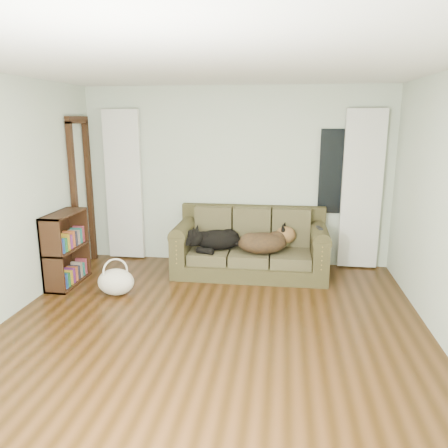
# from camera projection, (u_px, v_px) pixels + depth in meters

# --- Properties ---
(floor) EXTENTS (5.00, 5.00, 0.00)m
(floor) POSITION_uv_depth(u_px,v_px,m) (208.00, 339.00, 4.34)
(floor) COLOR #311D09
(floor) RESTS_ON ground
(ceiling) EXTENTS (5.00, 5.00, 0.00)m
(ceiling) POSITION_uv_depth(u_px,v_px,m) (205.00, 63.00, 3.73)
(ceiling) COLOR white
(ceiling) RESTS_ON ground
(wall_back) EXTENTS (4.50, 0.04, 2.60)m
(wall_back) POSITION_uv_depth(u_px,v_px,m) (236.00, 177.00, 6.44)
(wall_back) COLOR #B1C3A9
(wall_back) RESTS_ON ground
(curtain_left) EXTENTS (0.55, 0.08, 2.25)m
(curtain_left) POSITION_uv_depth(u_px,v_px,m) (124.00, 185.00, 6.62)
(curtain_left) COLOR silver
(curtain_left) RESTS_ON ground
(curtain_right) EXTENTS (0.55, 0.08, 2.25)m
(curtain_right) POSITION_uv_depth(u_px,v_px,m) (362.00, 190.00, 6.16)
(curtain_right) COLOR silver
(curtain_right) RESTS_ON ground
(window_pane) EXTENTS (0.50, 0.03, 1.20)m
(window_pane) POSITION_uv_depth(u_px,v_px,m) (337.00, 172.00, 6.20)
(window_pane) COLOR black
(window_pane) RESTS_ON wall_back
(door_casing) EXTENTS (0.07, 0.60, 2.10)m
(door_casing) POSITION_uv_depth(u_px,v_px,m) (82.00, 195.00, 6.36)
(door_casing) COLOR black
(door_casing) RESTS_ON ground
(sofa) EXTENTS (2.10, 0.91, 0.86)m
(sofa) POSITION_uv_depth(u_px,v_px,m) (250.00, 242.00, 6.10)
(sofa) COLOR #2D2818
(sofa) RESTS_ON floor
(dog_black_lab) EXTENTS (0.72, 0.56, 0.28)m
(dog_black_lab) POSITION_uv_depth(u_px,v_px,m) (215.00, 240.00, 6.11)
(dog_black_lab) COLOR black
(dog_black_lab) RESTS_ON sofa
(dog_shepherd) EXTENTS (0.78, 0.62, 0.31)m
(dog_shepherd) POSITION_uv_depth(u_px,v_px,m) (265.00, 242.00, 5.97)
(dog_shepherd) COLOR black
(dog_shepherd) RESTS_ON sofa
(tv_remote) EXTENTS (0.08, 0.17, 0.02)m
(tv_remote) POSITION_uv_depth(u_px,v_px,m) (319.00, 228.00, 5.77)
(tv_remote) COLOR black
(tv_remote) RESTS_ON sofa
(tote_bag) EXTENTS (0.54, 0.47, 0.33)m
(tote_bag) POSITION_uv_depth(u_px,v_px,m) (116.00, 282.00, 5.41)
(tote_bag) COLOR beige
(tote_bag) RESTS_ON floor
(bookshelf) EXTENTS (0.37, 0.80, 0.96)m
(bookshelf) POSITION_uv_depth(u_px,v_px,m) (66.00, 247.00, 5.70)
(bookshelf) COLOR black
(bookshelf) RESTS_ON floor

